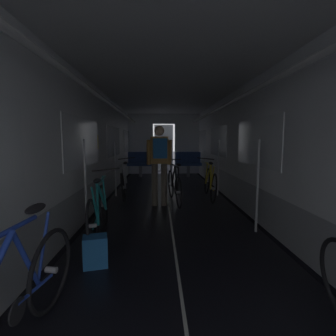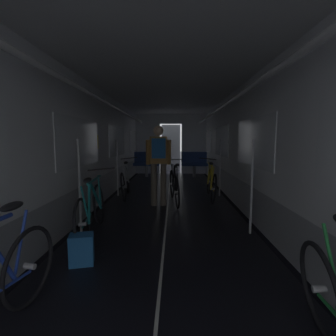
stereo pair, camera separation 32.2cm
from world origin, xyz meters
name	(u,v)px [view 1 (the left image)]	position (x,y,z in m)	size (l,w,h in m)	color
train_car_shell	(169,125)	(0.00, 3.60, 1.70)	(3.14, 12.34, 2.57)	black
bench_seat_far_left	(140,162)	(-0.90, 8.07, 0.57)	(0.98, 0.51, 0.95)	gray
bench_seat_far_right	(188,162)	(0.90, 8.07, 0.57)	(0.98, 0.51, 0.95)	gray
bicycle_yellow	(210,182)	(1.01, 4.38, 0.38)	(0.44, 1.69, 0.95)	black
bicycle_blue	(10,303)	(-1.12, -0.12, 0.38)	(0.44, 1.69, 0.94)	black
bicycle_silver	(124,182)	(-1.05, 4.54, 0.38)	(0.44, 1.69, 0.95)	black
bicycle_teal	(99,211)	(-1.06, 1.96, 0.38)	(0.44, 1.69, 0.95)	black
person_cyclist_aisle	(159,158)	(-0.19, 3.72, 1.02)	(0.54, 0.40, 1.69)	brown
bicycle_black_in_aisle	(174,186)	(0.14, 3.99, 0.38)	(0.44, 1.69, 0.94)	black
backpack_on_floor	(95,251)	(-0.90, 1.09, 0.17)	(0.26, 0.20, 0.34)	#1E5693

